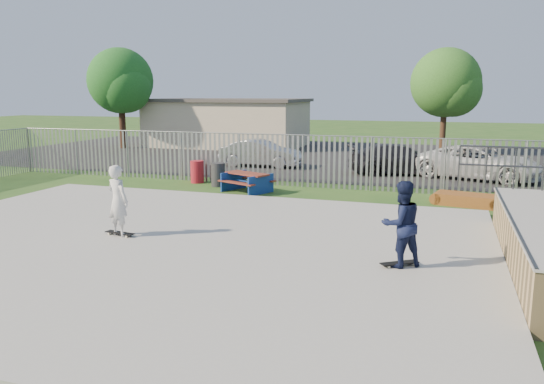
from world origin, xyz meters
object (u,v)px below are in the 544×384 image
(car_white, at_px, (479,162))
(trash_bin_red, at_px, (197,172))
(tree_mid, at_px, (446,83))
(car_dark, at_px, (400,159))
(car_silver, at_px, (261,153))
(picnic_table, at_px, (247,182))
(funbox, at_px, (467,200))
(tree_left, at_px, (120,81))
(skater_navy, at_px, (401,224))
(skater_white, at_px, (118,201))
(trash_bin_grey, at_px, (218,175))

(car_white, bearing_deg, trash_bin_red, 130.89)
(trash_bin_red, distance_m, tree_mid, 16.95)
(car_dark, bearing_deg, car_silver, 72.14)
(picnic_table, relative_size, trash_bin_red, 2.33)
(picnic_table, distance_m, car_silver, 6.70)
(funbox, bearing_deg, picnic_table, -167.94)
(tree_left, height_order, tree_mid, tree_left)
(car_white, relative_size, skater_navy, 2.91)
(picnic_table, distance_m, tree_mid, 16.80)
(tree_left, xyz_separation_m, skater_white, (12.63, -19.20, -3.31))
(trash_bin_red, xyz_separation_m, trash_bin_grey, (1.14, -0.49, 0.01))
(funbox, relative_size, trash_bin_red, 2.24)
(car_dark, distance_m, skater_navy, 13.52)
(car_dark, bearing_deg, picnic_table, 126.30)
(trash_bin_red, height_order, trash_bin_grey, trash_bin_grey)
(trash_bin_grey, distance_m, skater_white, 7.99)
(car_silver, height_order, car_dark, car_dark)
(car_silver, xyz_separation_m, skater_navy, (7.83, -13.88, 0.34))
(trash_bin_grey, xyz_separation_m, car_white, (9.71, 4.91, 0.27))
(picnic_table, bearing_deg, skater_navy, -27.14)
(picnic_table, bearing_deg, car_silver, 128.44)
(trash_bin_red, distance_m, car_dark, 8.99)
(funbox, distance_m, trash_bin_red, 10.32)
(trash_bin_red, xyz_separation_m, car_white, (10.85, 4.42, 0.28))
(car_silver, bearing_deg, car_dark, -94.61)
(trash_bin_red, xyz_separation_m, car_dark, (7.59, 4.80, 0.24))
(car_white, bearing_deg, picnic_table, 143.37)
(car_white, bearing_deg, tree_mid, 28.32)
(trash_bin_grey, height_order, skater_navy, skater_navy)
(car_white, height_order, skater_white, skater_white)
(car_silver, relative_size, tree_mid, 0.65)
(car_white, xyz_separation_m, skater_navy, (-2.13, -13.09, 0.30))
(trash_bin_red, relative_size, car_dark, 0.20)
(tree_mid, relative_size, skater_navy, 3.55)
(car_silver, relative_size, car_white, 0.79)
(skater_navy, bearing_deg, car_silver, -95.76)
(tree_mid, relative_size, skater_white, 3.55)
(picnic_table, xyz_separation_m, trash_bin_grey, (-1.49, 0.77, 0.10))
(picnic_table, height_order, car_dark, car_dark)
(picnic_table, relative_size, tree_mid, 0.34)
(funbox, bearing_deg, car_dark, 125.75)
(car_white, bearing_deg, skater_white, 164.19)
(trash_bin_grey, height_order, car_dark, car_dark)
(car_silver, bearing_deg, trash_bin_grey, -178.64)
(funbox, bearing_deg, car_silver, 157.46)
(car_white, relative_size, skater_white, 2.91)
(car_white, distance_m, tree_left, 22.68)
(trash_bin_red, height_order, car_silver, car_silver)
(funbox, height_order, car_silver, car_silver)
(skater_white, bearing_deg, car_white, -105.56)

